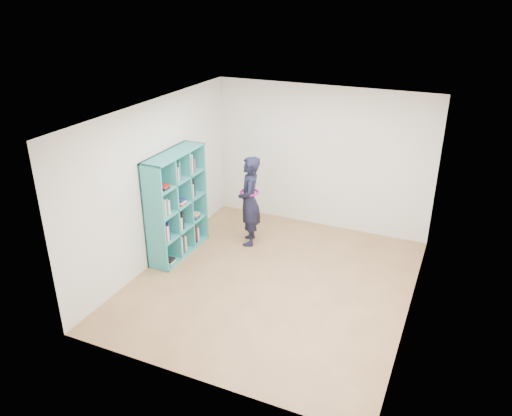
% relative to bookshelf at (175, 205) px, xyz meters
% --- Properties ---
extents(floor, '(4.50, 4.50, 0.00)m').
position_rel_bookshelf_xyz_m(floor, '(1.83, -0.24, -0.86)').
color(floor, '#8D6040').
rests_on(floor, ground).
extents(ceiling, '(4.50, 4.50, 0.00)m').
position_rel_bookshelf_xyz_m(ceiling, '(1.83, -0.24, 1.74)').
color(ceiling, white).
rests_on(ceiling, wall_back).
extents(wall_left, '(0.02, 4.50, 2.60)m').
position_rel_bookshelf_xyz_m(wall_left, '(-0.17, -0.24, 0.44)').
color(wall_left, silver).
rests_on(wall_left, floor).
extents(wall_right, '(0.02, 4.50, 2.60)m').
position_rel_bookshelf_xyz_m(wall_right, '(3.83, -0.24, 0.44)').
color(wall_right, silver).
rests_on(wall_right, floor).
extents(wall_back, '(4.00, 0.02, 2.60)m').
position_rel_bookshelf_xyz_m(wall_back, '(1.83, 2.01, 0.44)').
color(wall_back, silver).
rests_on(wall_back, floor).
extents(wall_front, '(4.00, 0.02, 2.60)m').
position_rel_bookshelf_xyz_m(wall_front, '(1.83, -2.49, 0.44)').
color(wall_front, silver).
rests_on(wall_front, floor).
extents(bookshelf, '(0.38, 1.32, 1.76)m').
position_rel_bookshelf_xyz_m(bookshelf, '(0.00, 0.00, 0.00)').
color(bookshelf, teal).
rests_on(bookshelf, floor).
extents(person, '(0.56, 0.67, 1.58)m').
position_rel_bookshelf_xyz_m(person, '(0.97, 0.80, -0.07)').
color(person, black).
rests_on(person, floor).
extents(smartphone, '(0.06, 0.09, 0.14)m').
position_rel_bookshelf_xyz_m(smartphone, '(0.81, 0.82, 0.03)').
color(smartphone, silver).
rests_on(smartphone, person).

